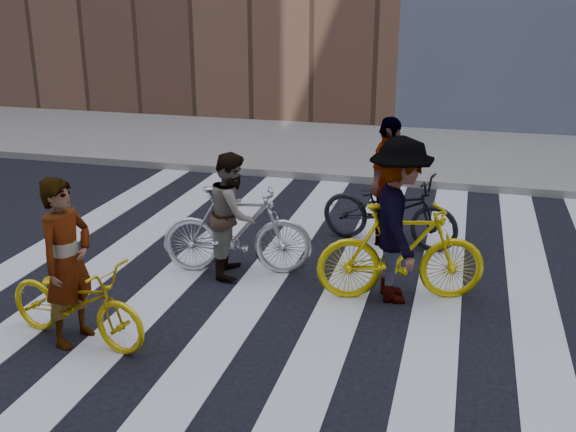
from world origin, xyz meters
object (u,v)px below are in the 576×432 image
at_px(bike_dark_rear, 389,209).
at_px(rider_rear, 387,182).
at_px(bike_yellow_left, 76,301).
at_px(rider_right, 399,221).
at_px(bike_yellow_right, 401,252).
at_px(bike_silver_mid, 237,231).
at_px(rider_left, 67,262).
at_px(rider_mid, 233,214).

height_order(bike_dark_rear, rider_rear, rider_rear).
bearing_deg(bike_yellow_left, rider_right, -47.30).
distance_m(bike_yellow_left, bike_yellow_right, 3.70).
bearing_deg(bike_dark_rear, bike_silver_mid, 142.47).
xyz_separation_m(bike_yellow_left, rider_right, (3.11, 1.91, 0.53)).
relative_size(rider_left, rider_rear, 0.96).
distance_m(bike_yellow_right, rider_left, 3.75).
xyz_separation_m(bike_silver_mid, bike_dark_rear, (1.77, 1.55, -0.05)).
bearing_deg(rider_mid, bike_dark_rear, -60.52).
bearing_deg(rider_rear, bike_silver_mid, 143.28).
bearing_deg(rider_left, rider_mid, -14.65).
bearing_deg(bike_silver_mid, rider_left, 142.20).
bearing_deg(rider_mid, bike_yellow_left, 144.37).
relative_size(rider_right, rider_rear, 1.06).
distance_m(bike_silver_mid, bike_dark_rear, 2.36).
distance_m(bike_yellow_left, bike_dark_rear, 4.64).
distance_m(bike_silver_mid, rider_mid, 0.23).
bearing_deg(rider_rear, bike_yellow_left, 154.52).
bearing_deg(rider_mid, bike_yellow_right, -106.93).
relative_size(rider_mid, rider_rear, 0.86).
relative_size(bike_yellow_right, rider_rear, 1.07).
bearing_deg(bike_silver_mid, bike_yellow_left, 143.28).
xyz_separation_m(bike_yellow_left, bike_dark_rear, (2.80, 3.69, 0.07)).
distance_m(rider_mid, rider_right, 2.15).
bearing_deg(bike_yellow_left, bike_yellow_right, -47.70).
height_order(bike_yellow_left, bike_silver_mid, bike_silver_mid).
bearing_deg(bike_yellow_left, bike_silver_mid, -14.65).
distance_m(bike_yellow_right, bike_dark_rear, 1.82).
xyz_separation_m(bike_dark_rear, rider_mid, (-1.82, -1.55, 0.28)).
bearing_deg(bike_dark_rear, rider_left, 153.54).
distance_m(bike_yellow_right, rider_mid, 2.20).
relative_size(bike_silver_mid, rider_left, 1.08).
bearing_deg(bike_yellow_left, bike_dark_rear, -26.10).
distance_m(bike_silver_mid, rider_left, 2.42).
distance_m(bike_dark_rear, rider_mid, 2.41).
bearing_deg(rider_right, rider_left, 106.06).
bearing_deg(bike_yellow_right, bike_yellow_left, 106.06).
xyz_separation_m(bike_yellow_right, rider_right, (-0.05, -0.00, 0.39)).
height_order(bike_yellow_left, rider_right, rider_right).
height_order(rider_right, rider_rear, rider_right).
bearing_deg(rider_left, rider_right, -47.70).
relative_size(bike_yellow_left, bike_dark_rear, 0.87).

